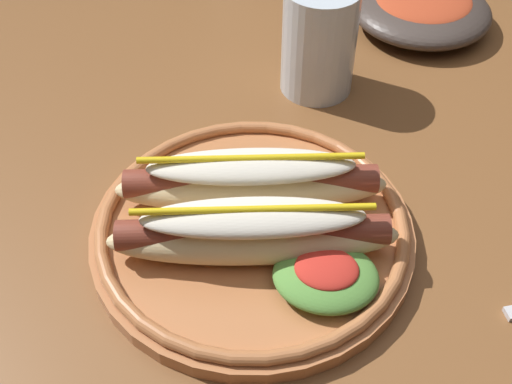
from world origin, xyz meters
TOP-DOWN VIEW (x-y plane):
  - dining_table at (0.00, 0.00)m, footprint 1.21×1.01m
  - hot_dog_plate at (0.03, -0.19)m, footprint 0.29×0.29m
  - water_cup at (0.08, 0.05)m, footprint 0.08×0.08m
  - side_bowl at (0.20, 0.20)m, footprint 0.18×0.18m

SIDE VIEW (x-z plane):
  - dining_table at x=0.00m, z-range 0.28..1.02m
  - side_bowl at x=0.20m, z-range 0.74..0.79m
  - hot_dog_plate at x=0.03m, z-range 0.73..0.80m
  - water_cup at x=0.08m, z-range 0.74..0.86m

